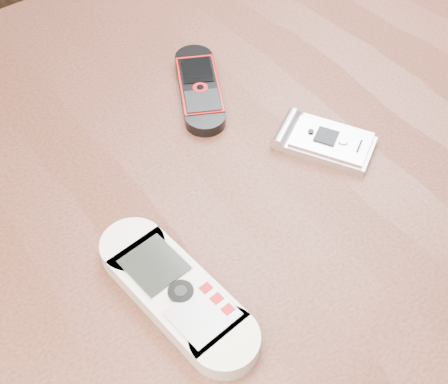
{
  "coord_description": "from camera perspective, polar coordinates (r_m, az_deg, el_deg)",
  "views": [
    {
      "loc": [
        -0.21,
        -0.29,
        1.18
      ],
      "look_at": [
        0.01,
        0.0,
        0.76
      ],
      "focal_mm": 50.0,
      "sensor_mm": 36.0,
      "label": 1
    }
  ],
  "objects": [
    {
      "name": "table",
      "position": [
        0.64,
        -0.36,
        -6.81
      ],
      "size": [
        1.2,
        0.8,
        0.75
      ],
      "color": "black",
      "rests_on": "ground"
    },
    {
      "name": "motorola_razr",
      "position": [
        0.61,
        9.52,
        4.57
      ],
      "size": [
        0.09,
        0.11,
        0.01
      ],
      "primitive_type": "cube",
      "rotation": [
        0.0,
        0.0,
        0.53
      ],
      "color": "silver",
      "rests_on": "table"
    },
    {
      "name": "nokia_white",
      "position": [
        0.5,
        -4.4,
        -9.12
      ],
      "size": [
        0.07,
        0.17,
        0.02
      ],
      "primitive_type": "cube",
      "rotation": [
        0.0,
        0.0,
        0.1
      ],
      "color": "silver",
      "rests_on": "table"
    },
    {
      "name": "nokia_black_red",
      "position": [
        0.66,
        -2.26,
        9.51
      ],
      "size": [
        0.1,
        0.14,
        0.01
      ],
      "primitive_type": "cube",
      "rotation": [
        0.0,
        0.0,
        -0.48
      ],
      "color": "black",
      "rests_on": "table"
    }
  ]
}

